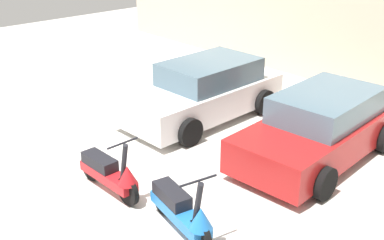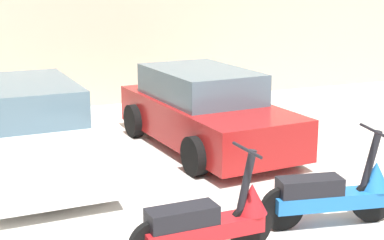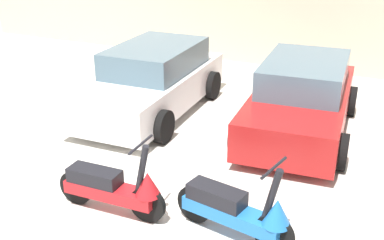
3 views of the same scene
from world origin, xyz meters
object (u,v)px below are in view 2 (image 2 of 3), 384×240
at_px(scooter_front_left, 209,220).
at_px(car_rear_center, 205,110).
at_px(scooter_front_right, 334,192).
at_px(car_rear_left, 27,131).

relative_size(scooter_front_left, car_rear_center, 0.40).
bearing_deg(scooter_front_right, car_rear_center, 101.75).
distance_m(scooter_front_right, car_rear_center, 3.47).
bearing_deg(scooter_front_left, scooter_front_right, 4.01).
distance_m(scooter_front_left, car_rear_left, 3.62).
height_order(scooter_front_left, car_rear_center, car_rear_center).
distance_m(car_rear_left, car_rear_center, 2.88).
xyz_separation_m(scooter_front_left, car_rear_center, (1.55, 3.62, 0.22)).
height_order(scooter_front_right, car_rear_center, car_rear_center).
bearing_deg(car_rear_center, car_rear_left, -89.40).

